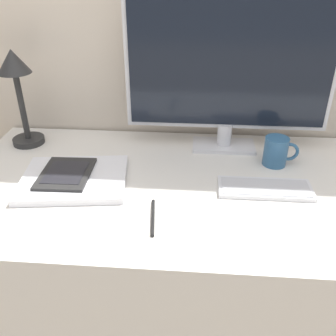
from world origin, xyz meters
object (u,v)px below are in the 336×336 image
object	(u,v)px
laptop	(74,179)
coffee_mug	(277,151)
desk_lamp	(17,82)
monitor	(230,69)
pen	(153,217)
ereader	(66,173)
keyboard	(265,188)

from	to	relation	value
laptop	coffee_mug	distance (m)	0.62
desk_lamp	coffee_mug	xyz separation A→B (m)	(0.83, -0.09, -0.17)
monitor	pen	size ratio (longest dim) A/B	4.54
laptop	pen	distance (m)	0.29
monitor	ereader	bearing A→B (deg)	-150.92
pen	laptop	bearing A→B (deg)	148.02
monitor	pen	distance (m)	0.53
laptop	ereader	size ratio (longest dim) A/B	1.76
keyboard	ereader	size ratio (longest dim) A/B	1.41
coffee_mug	pen	world-z (taller)	coffee_mug
laptop	coffee_mug	size ratio (longest dim) A/B	3.02
laptop	coffee_mug	world-z (taller)	coffee_mug
laptop	pen	xyz separation A→B (m)	(0.25, -0.15, -0.01)
ereader	coffee_mug	bearing A→B (deg)	13.56
ereader	desk_lamp	distance (m)	0.37
coffee_mug	pen	size ratio (longest dim) A/B	0.75
laptop	keyboard	bearing A→B (deg)	-0.14
keyboard	monitor	bearing A→B (deg)	111.10
laptop	monitor	bearing A→B (deg)	30.84
monitor	coffee_mug	world-z (taller)	monitor
ereader	pen	xyz separation A→B (m)	(0.27, -0.16, -0.02)
ereader	desk_lamp	xyz separation A→B (m)	(-0.21, 0.24, 0.19)
desk_lamp	pen	size ratio (longest dim) A/B	2.24
monitor	ereader	xyz separation A→B (m)	(-0.47, -0.26, -0.24)
ereader	coffee_mug	size ratio (longest dim) A/B	1.71
laptop	ereader	xyz separation A→B (m)	(-0.02, 0.00, 0.02)
monitor	coffee_mug	bearing A→B (deg)	-35.24
pen	desk_lamp	bearing A→B (deg)	140.62
coffee_mug	ereader	bearing A→B (deg)	-166.44
monitor	keyboard	xyz separation A→B (m)	(0.10, -0.27, -0.26)
desk_lamp	pen	xyz separation A→B (m)	(0.48, -0.40, -0.21)
coffee_mug	pen	distance (m)	0.47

